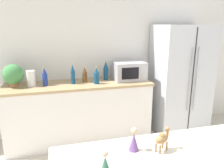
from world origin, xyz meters
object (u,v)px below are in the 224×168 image
object	(u,v)px
back_bottle_0	(96,76)
potted_plant	(13,75)
back_bottle_2	(45,77)
camel_figurine_second	(162,138)
microwave	(129,71)
back_bottle_4	(73,74)
back_bottle_3	(85,75)
back_bottle_1	(106,71)
wise_man_figurine_purple	(105,163)
wise_man_figurine_crimson	(134,141)
paper_towel_roll	(31,78)
refrigerator	(180,80)

from	to	relation	value
back_bottle_0	potted_plant	bearing A→B (deg)	173.27
back_bottle_2	camel_figurine_second	size ratio (longest dim) A/B	1.79
microwave	back_bottle_2	distance (m)	1.26
back_bottle_4	back_bottle_3	bearing A→B (deg)	12.57
back_bottle_1	wise_man_figurine_purple	xyz separation A→B (m)	(-0.53, -2.25, -0.02)
wise_man_figurine_crimson	camel_figurine_second	bearing A→B (deg)	-16.48
microwave	back_bottle_0	world-z (taller)	microwave
potted_plant	camel_figurine_second	world-z (taller)	potted_plant
back_bottle_2	camel_figurine_second	bearing A→B (deg)	-69.30
back_bottle_0	wise_man_figurine_crimson	xyz separation A→B (m)	(-0.12, -1.90, 0.02)
potted_plant	back_bottle_0	size ratio (longest dim) A/B	1.27
back_bottle_3	wise_man_figurine_purple	world-z (taller)	back_bottle_3
potted_plant	back_bottle_3	world-z (taller)	potted_plant
paper_towel_roll	back_bottle_2	xyz separation A→B (m)	(0.18, -0.01, 0.02)
paper_towel_roll	back_bottle_3	size ratio (longest dim) A/B	0.94
back_bottle_0	wise_man_figurine_purple	size ratio (longest dim) A/B	2.00
back_bottle_4	wise_man_figurine_crimson	distance (m)	1.99
back_bottle_0	back_bottle_2	bearing A→B (deg)	173.17
back_bottle_2	potted_plant	bearing A→B (deg)	173.45
back_bottle_1	microwave	bearing A→B (deg)	-12.97
back_bottle_1	back_bottle_4	bearing A→B (deg)	-167.52
microwave	wise_man_figurine_purple	xyz separation A→B (m)	(-0.88, -2.17, -0.02)
back_bottle_1	back_bottle_2	bearing A→B (deg)	-173.41
refrigerator	back_bottle_0	distance (m)	1.41
potted_plant	back_bottle_2	distance (m)	0.42
potted_plant	back_bottle_1	xyz separation A→B (m)	(1.33, 0.06, -0.03)
potted_plant	wise_man_figurine_crimson	world-z (taller)	potted_plant
back_bottle_4	camel_figurine_second	world-z (taller)	back_bottle_4
back_bottle_4	back_bottle_0	bearing A→B (deg)	-13.01
potted_plant	wise_man_figurine_purple	xyz separation A→B (m)	(0.80, -2.19, -0.05)
paper_towel_roll	camel_figurine_second	xyz separation A→B (m)	(0.96, -2.05, 0.05)
refrigerator	potted_plant	size ratio (longest dim) A/B	5.59
camel_figurine_second	wise_man_figurine_purple	xyz separation A→B (m)	(-0.39, -0.11, -0.03)
microwave	back_bottle_2	world-z (taller)	microwave
paper_towel_roll	back_bottle_4	world-z (taller)	back_bottle_4
back_bottle_0	camel_figurine_second	world-z (taller)	back_bottle_0
refrigerator	back_bottle_2	world-z (taller)	refrigerator
paper_towel_roll	back_bottle_2	world-z (taller)	back_bottle_2
refrigerator	back_bottle_2	xyz separation A→B (m)	(-2.13, 0.05, 0.17)
microwave	back_bottle_3	world-z (taller)	microwave
back_bottle_1	potted_plant	bearing A→B (deg)	-177.54
camel_figurine_second	wise_man_figurine_crimson	distance (m)	0.18
back_bottle_0	back_bottle_4	distance (m)	0.34
camel_figurine_second	potted_plant	bearing A→B (deg)	119.67
paper_towel_roll	back_bottle_1	world-z (taller)	back_bottle_1
potted_plant	wise_man_figurine_purple	size ratio (longest dim) A/B	2.54
microwave	wise_man_figurine_purple	distance (m)	2.34
refrigerator	back_bottle_3	bearing A→B (deg)	177.08
camel_figurine_second	wise_man_figurine_purple	size ratio (longest dim) A/B	1.20
back_bottle_2	back_bottle_3	distance (m)	0.57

